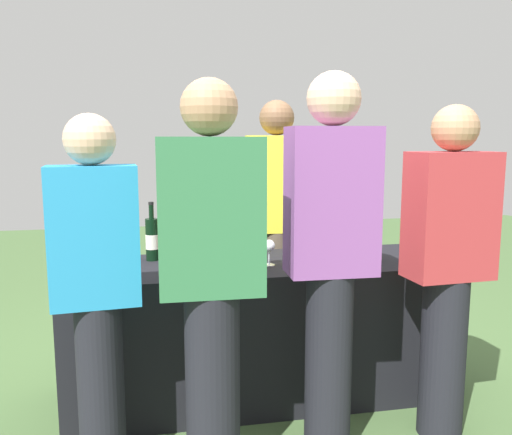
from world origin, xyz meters
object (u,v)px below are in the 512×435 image
object	(u,v)px
wine_bottle_1	(189,238)
guest_2	(331,252)
wine_bottle_4	(313,235)
wine_glass_0	(256,252)
wine_bottle_3	(240,239)
wine_glass_2	(373,242)
server_pouring	(276,218)
wine_glass_1	(269,247)
guest_1	(211,273)
guest_3	(448,262)
guest_0	(96,285)
wine_bottle_0	(152,239)
wine_bottle_2	(220,241)

from	to	relation	value
wine_bottle_1	guest_2	bearing A→B (deg)	-53.14
wine_bottle_4	wine_glass_0	xyz separation A→B (m)	(-0.39, -0.29, -0.02)
wine_bottle_3	guest_2	bearing A→B (deg)	-69.54
wine_bottle_1	wine_glass_0	world-z (taller)	wine_bottle_1
wine_glass_2	wine_bottle_1	bearing A→B (deg)	166.75
wine_glass_0	server_pouring	bearing A→B (deg)	69.27
server_pouring	wine_glass_1	bearing A→B (deg)	80.54
server_pouring	guest_1	xyz separation A→B (m)	(-0.58, -1.31, -0.01)
wine_bottle_4	guest_1	distance (m)	1.09
guest_3	guest_0	bearing A→B (deg)	176.60
wine_bottle_1	guest_2	world-z (taller)	guest_2
wine_glass_0	wine_bottle_0	bearing A→B (deg)	147.22
wine_glass_0	guest_3	bearing A→B (deg)	-25.38
guest_0	guest_3	size ratio (longest dim) A/B	0.97
wine_bottle_4	wine_glass_0	distance (m)	0.49
guest_2	wine_glass_0	bearing A→B (deg)	120.11
wine_bottle_0	guest_2	size ratio (longest dim) A/B	0.19
wine_bottle_0	guest_1	bearing A→B (deg)	-75.53
wine_bottle_4	guest_3	bearing A→B (deg)	-57.10
wine_glass_0	guest_2	distance (m)	0.52
wine_bottle_2	server_pouring	xyz separation A→B (m)	(0.44, 0.49, 0.04)
wine_bottle_1	wine_bottle_3	distance (m)	0.29
wine_glass_2	guest_3	size ratio (longest dim) A/B	0.09
wine_glass_2	guest_1	size ratio (longest dim) A/B	0.09
guest_0	guest_3	world-z (taller)	guest_3
wine_bottle_2	wine_glass_0	distance (m)	0.30
wine_bottle_4	wine_glass_1	size ratio (longest dim) A/B	2.36
wine_bottle_3	server_pouring	xyz separation A→B (m)	(0.32, 0.46, 0.04)
guest_0	wine_bottle_3	bearing A→B (deg)	39.14
guest_0	guest_1	distance (m)	0.49
guest_3	wine_glass_1	bearing A→B (deg)	143.23
wine_glass_1	guest_1	bearing A→B (deg)	-120.58
wine_bottle_3	server_pouring	size ratio (longest dim) A/B	0.18
wine_glass_0	wine_glass_2	size ratio (longest dim) A/B	0.90
wine_bottle_3	guest_0	distance (m)	1.01
guest_0	wine_glass_2	bearing A→B (deg)	13.60
wine_glass_0	guest_0	size ratio (longest dim) A/B	0.09
wine_bottle_1	wine_bottle_2	bearing A→B (deg)	-14.76
wine_bottle_1	wine_bottle_4	size ratio (longest dim) A/B	0.98
guest_0	guest_3	xyz separation A→B (m)	(1.60, 0.01, 0.02)
guest_0	guest_1	size ratio (longest dim) A/B	0.92
guest_3	wine_bottle_1	bearing A→B (deg)	144.98
wine_bottle_4	server_pouring	size ratio (longest dim) A/B	0.20
wine_bottle_3	wine_bottle_1	bearing A→B (deg)	177.16
wine_bottle_2	wine_glass_2	bearing A→B (deg)	-12.93
server_pouring	guest_1	size ratio (longest dim) A/B	1.01
wine_bottle_1	wine_bottle_2	xyz separation A→B (m)	(0.17, -0.05, -0.01)
wine_glass_0	guest_2	size ratio (longest dim) A/B	0.08
wine_bottle_0	wine_bottle_1	distance (m)	0.20
wine_glass_0	guest_0	distance (m)	0.86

